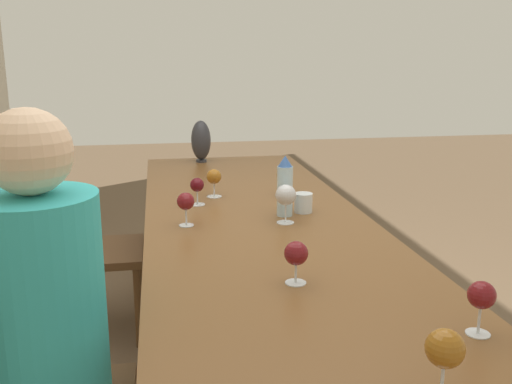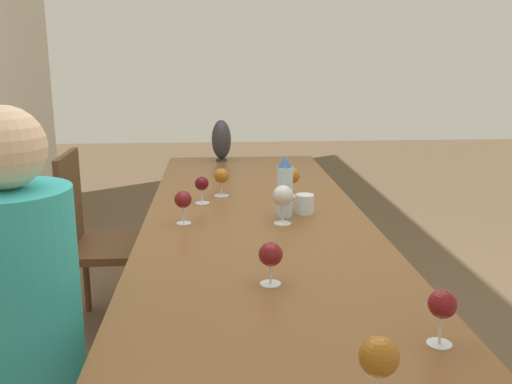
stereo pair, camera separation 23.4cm
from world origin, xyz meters
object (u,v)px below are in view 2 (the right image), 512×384
wine_glass_2 (221,177)px  chair_far (97,237)px  vase (221,140)px  wine_glass_1 (202,185)px  person_near (26,320)px  water_tumbler (305,204)px  wine_glass_0 (183,200)px  wine_glass_3 (271,255)px  wine_glass_4 (283,196)px  wine_glass_6 (442,306)px  wine_glass_7 (292,176)px  wine_glass_5 (379,358)px  water_bottle (285,187)px

wine_glass_2 → chair_far: 0.77m
vase → chair_far: size_ratio=0.27×
wine_glass_1 → person_near: 1.11m
vase → wine_glass_2: 0.89m
water_tumbler → wine_glass_0: size_ratio=0.62×
wine_glass_3 → chair_far: chair_far is taller
vase → wine_glass_4: vase is taller
person_near → wine_glass_6: bearing=-107.4°
wine_glass_2 → chair_far: chair_far is taller
wine_glass_7 → wine_glass_3: bearing=169.1°
wine_glass_2 → wine_glass_5: (-1.67, -0.28, 0.01)m
wine_glass_1 → wine_glass_2: wine_glass_2 is taller
wine_glass_0 → wine_glass_4: size_ratio=0.85×
water_bottle → wine_glass_4: size_ratio=1.62×
water_tumbler → vase: (1.22, 0.33, 0.09)m
wine_glass_0 → wine_glass_5: wine_glass_5 is taller
wine_glass_5 → chair_far: 2.15m
water_bottle → wine_glass_3: bearing=169.9°
wine_glass_5 → wine_glass_2: bearing=9.4°
wine_glass_3 → wine_glass_4: (0.60, -0.11, 0.02)m
vase → wine_glass_4: size_ratio=1.64×
wine_glass_3 → wine_glass_7: 1.06m
wine_glass_6 → wine_glass_7: (1.42, 0.16, -0.00)m
water_bottle → vase: (1.25, 0.25, 0.01)m
wine_glass_7 → water_bottle: bearing=167.5°
wine_glass_4 → wine_glass_3: bearing=170.0°
wine_glass_2 → wine_glass_3: (-1.07, -0.13, -0.00)m
water_tumbler → wine_glass_2: size_ratio=0.62×
wine_glass_6 → wine_glass_2: bearing=18.7°
chair_far → wine_glass_1: bearing=-123.6°
wine_glass_2 → water_bottle: bearing=-144.8°
vase → wine_glass_1: (-1.02, 0.10, -0.05)m
water_tumbler → person_near: person_near is taller
wine_glass_0 → wine_glass_3: 0.69m
wine_glass_1 → wine_glass_7: bearing=-76.6°
vase → wine_glass_7: size_ratio=1.87×
wine_glass_3 → vase: bearing=3.5°
water_tumbler → wine_glass_5: bearing=177.1°
water_tumbler → vase: 1.26m
water_bottle → vase: 1.28m
wine_glass_0 → person_near: person_near is taller
wine_glass_1 → wine_glass_3: wine_glass_3 is taller
water_bottle → wine_glass_6: bearing=-167.9°
wine_glass_3 → wine_glass_6: wine_glass_6 is taller
wine_glass_7 → wine_glass_6: bearing=-173.6°
wine_glass_7 → wine_glass_4: bearing=167.9°
vase → wine_glass_1: size_ratio=2.09×
water_bottle → wine_glass_7: water_bottle is taller
wine_glass_6 → chair_far: 2.06m
water_tumbler → wine_glass_4: size_ratio=0.53×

